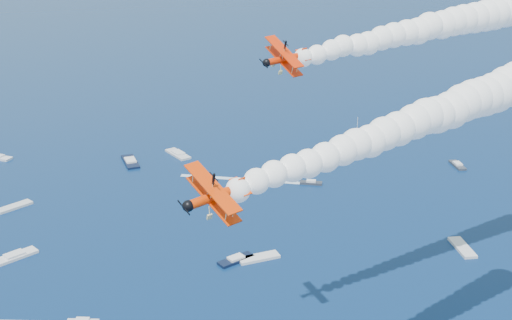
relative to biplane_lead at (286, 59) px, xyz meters
name	(u,v)px	position (x,y,z in m)	size (l,w,h in m)	color
biplane_lead	(286,59)	(0.00, 0.00, 0.00)	(7.62, 8.54, 5.15)	red
biplane_trail	(216,196)	(-21.86, -24.08, -8.46)	(8.05, 9.02, 5.44)	#E83604
smoke_trail_lead	(452,22)	(34.12, 2.37, 2.64)	(69.47, 11.55, 12.50)	white
smoke_trail_trail	(425,118)	(11.85, -18.31, -5.82)	(68.73, 17.74, 12.50)	white
spectator_boats	(79,229)	(-19.84, 74.95, -58.23)	(236.19, 162.77, 0.70)	#2E323D
boat_wakes	(68,254)	(-25.12, 63.63, -58.55)	(127.73, 66.80, 0.04)	white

